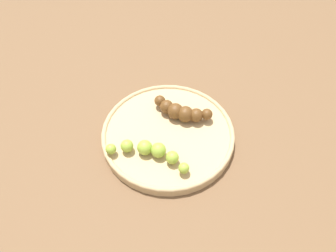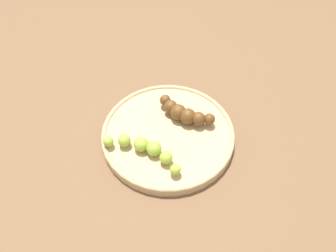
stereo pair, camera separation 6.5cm
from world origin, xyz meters
name	(u,v)px [view 1 (the left image)]	position (x,y,z in m)	size (l,w,h in m)	color
ground_plane	(168,137)	(0.00, 0.00, 0.00)	(2.40, 2.40, 0.00)	brown
fruit_bowl	(168,134)	(0.00, 0.00, 0.01)	(0.28, 0.28, 0.02)	tan
banana_green	(150,151)	(-0.01, 0.07, 0.03)	(0.16, 0.09, 0.03)	#8CAD38
banana_overripe	(181,111)	(0.01, -0.05, 0.04)	(0.13, 0.07, 0.03)	#593819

